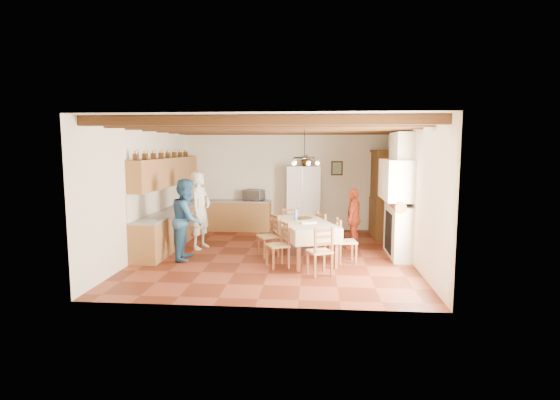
{
  "coord_description": "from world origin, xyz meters",
  "views": [
    {
      "loc": [
        0.92,
        -9.75,
        2.5
      ],
      "look_at": [
        0.1,
        0.3,
        1.25
      ],
      "focal_mm": 28.0,
      "sensor_mm": 36.0,
      "label": 1
    }
  ],
  "objects_px": {
    "chair_right_near": "(346,241)",
    "chair_end_near": "(320,250)",
    "chair_left_far": "(268,235)",
    "chair_end_far": "(291,228)",
    "dining_table": "(304,225)",
    "person_woman_blue": "(187,219)",
    "hutch": "(383,194)",
    "person_woman_red": "(354,219)",
    "chair_left_near": "(278,244)",
    "microwave": "(254,195)",
    "refrigerator": "(303,199)",
    "person_man": "(200,210)",
    "chair_right_far": "(327,233)"
  },
  "relations": [
    {
      "from": "chair_right_near",
      "to": "chair_end_near",
      "type": "bearing_deg",
      "value": 139.25
    },
    {
      "from": "chair_left_far",
      "to": "chair_end_far",
      "type": "bearing_deg",
      "value": 125.15
    },
    {
      "from": "dining_table",
      "to": "person_woman_blue",
      "type": "distance_m",
      "value": 2.59
    },
    {
      "from": "chair_end_far",
      "to": "hutch",
      "type": "bearing_deg",
      "value": 13.34
    },
    {
      "from": "dining_table",
      "to": "person_woman_red",
      "type": "xyz_separation_m",
      "value": [
        1.18,
        1.17,
        -0.03
      ]
    },
    {
      "from": "chair_left_near",
      "to": "hutch",
      "type": "bearing_deg",
      "value": 113.8
    },
    {
      "from": "chair_right_near",
      "to": "microwave",
      "type": "height_order",
      "value": "microwave"
    },
    {
      "from": "chair_right_near",
      "to": "chair_end_near",
      "type": "relative_size",
      "value": 1.0
    },
    {
      "from": "chair_end_far",
      "to": "person_woman_blue",
      "type": "xyz_separation_m",
      "value": [
        -2.23,
        -1.35,
        0.42
      ]
    },
    {
      "from": "refrigerator",
      "to": "microwave",
      "type": "xyz_separation_m",
      "value": [
        -1.45,
        -0.09,
        0.1
      ]
    },
    {
      "from": "chair_end_far",
      "to": "person_man",
      "type": "relative_size",
      "value": 0.51
    },
    {
      "from": "chair_left_far",
      "to": "person_woman_blue",
      "type": "height_order",
      "value": "person_woman_blue"
    },
    {
      "from": "chair_right_near",
      "to": "refrigerator",
      "type": "bearing_deg",
      "value": 7.73
    },
    {
      "from": "hutch",
      "to": "chair_end_far",
      "type": "bearing_deg",
      "value": -152.76
    },
    {
      "from": "chair_right_far",
      "to": "chair_end_near",
      "type": "height_order",
      "value": "same"
    },
    {
      "from": "hutch",
      "to": "chair_end_near",
      "type": "distance_m",
      "value": 4.11
    },
    {
      "from": "microwave",
      "to": "chair_left_near",
      "type": "bearing_deg",
      "value": -55.7
    },
    {
      "from": "refrigerator",
      "to": "chair_left_far",
      "type": "bearing_deg",
      "value": -107.53
    },
    {
      "from": "person_woman_blue",
      "to": "chair_end_near",
      "type": "bearing_deg",
      "value": -113.73
    },
    {
      "from": "hutch",
      "to": "chair_right_near",
      "type": "relative_size",
      "value": 2.49
    },
    {
      "from": "refrigerator",
      "to": "chair_end_far",
      "type": "bearing_deg",
      "value": -100.77
    },
    {
      "from": "chair_left_near",
      "to": "person_woman_blue",
      "type": "height_order",
      "value": "person_woman_blue"
    },
    {
      "from": "chair_left_far",
      "to": "microwave",
      "type": "relative_size",
      "value": 1.69
    },
    {
      "from": "dining_table",
      "to": "chair_right_far",
      "type": "bearing_deg",
      "value": 51.11
    },
    {
      "from": "chair_end_near",
      "to": "person_man",
      "type": "relative_size",
      "value": 0.51
    },
    {
      "from": "chair_left_near",
      "to": "person_woman_red",
      "type": "distance_m",
      "value": 2.52
    },
    {
      "from": "microwave",
      "to": "person_woman_red",
      "type": "bearing_deg",
      "value": -17.57
    },
    {
      "from": "person_man",
      "to": "person_woman_red",
      "type": "xyz_separation_m",
      "value": [
        3.73,
        0.32,
        -0.21
      ]
    },
    {
      "from": "person_man",
      "to": "microwave",
      "type": "bearing_deg",
      "value": -7.22
    },
    {
      "from": "hutch",
      "to": "microwave",
      "type": "bearing_deg",
      "value": 167.54
    },
    {
      "from": "person_woman_blue",
      "to": "person_woman_red",
      "type": "distance_m",
      "value": 3.99
    },
    {
      "from": "person_man",
      "to": "microwave",
      "type": "relative_size",
      "value": 3.33
    },
    {
      "from": "chair_end_near",
      "to": "person_woman_red",
      "type": "height_order",
      "value": "person_woman_red"
    },
    {
      "from": "chair_right_near",
      "to": "person_woman_blue",
      "type": "distance_m",
      "value": 3.52
    },
    {
      "from": "chair_left_far",
      "to": "person_woman_blue",
      "type": "distance_m",
      "value": 1.84
    },
    {
      "from": "refrigerator",
      "to": "chair_left_far",
      "type": "relative_size",
      "value": 2.0
    },
    {
      "from": "chair_left_near",
      "to": "person_woman_red",
      "type": "bearing_deg",
      "value": 110.08
    },
    {
      "from": "chair_right_far",
      "to": "person_man",
      "type": "xyz_separation_m",
      "value": [
        -3.08,
        0.19,
        0.47
      ]
    },
    {
      "from": "refrigerator",
      "to": "person_woman_blue",
      "type": "distance_m",
      "value": 4.26
    },
    {
      "from": "chair_end_far",
      "to": "dining_table",
      "type": "bearing_deg",
      "value": -89.29
    },
    {
      "from": "chair_right_near",
      "to": "person_woman_red",
      "type": "distance_m",
      "value": 1.42
    },
    {
      "from": "person_man",
      "to": "person_woman_red",
      "type": "height_order",
      "value": "person_man"
    },
    {
      "from": "chair_end_near",
      "to": "chair_left_far",
      "type": "bearing_deg",
      "value": -74.69
    },
    {
      "from": "chair_left_near",
      "to": "chair_right_far",
      "type": "height_order",
      "value": "same"
    },
    {
      "from": "chair_right_near",
      "to": "person_man",
      "type": "bearing_deg",
      "value": 64.4
    },
    {
      "from": "refrigerator",
      "to": "chair_end_near",
      "type": "height_order",
      "value": "refrigerator"
    },
    {
      "from": "refrigerator",
      "to": "person_woman_red",
      "type": "relative_size",
      "value": 1.3
    },
    {
      "from": "chair_left_far",
      "to": "person_man",
      "type": "distance_m",
      "value": 1.9
    },
    {
      "from": "microwave",
      "to": "refrigerator",
      "type": "bearing_deg",
      "value": 22.94
    },
    {
      "from": "person_woman_red",
      "to": "chair_right_near",
      "type": "bearing_deg",
      "value": 7.19
    }
  ]
}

